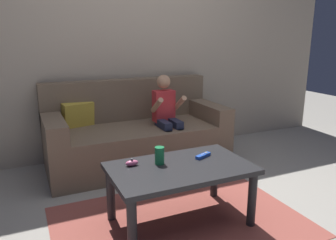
% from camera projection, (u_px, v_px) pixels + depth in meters
% --- Properties ---
extents(ground_plane, '(10.14, 10.14, 0.00)m').
position_uv_depth(ground_plane, '(218.00, 221.00, 2.38)').
color(ground_plane, '#9E998E').
extents(wall_back, '(5.07, 0.05, 2.50)m').
position_uv_depth(wall_back, '(136.00, 39.00, 3.56)').
color(wall_back, '#B2A38E').
rests_on(wall_back, ground).
extents(couch, '(1.78, 0.80, 0.84)m').
position_uv_depth(couch, '(135.00, 136.00, 3.38)').
color(couch, '#75604C').
rests_on(couch, ground).
extents(person_seated_on_couch, '(0.29, 0.36, 0.91)m').
position_uv_depth(person_seated_on_couch, '(167.00, 115.00, 3.28)').
color(person_seated_on_couch, '#282D47').
rests_on(person_seated_on_couch, ground).
extents(coffee_table, '(0.97, 0.58, 0.43)m').
position_uv_depth(coffee_table, '(180.00, 175.00, 2.27)').
color(coffee_table, '#232326').
rests_on(coffee_table, ground).
extents(area_rug, '(1.73, 1.19, 0.01)m').
position_uv_depth(area_rug, '(180.00, 221.00, 2.36)').
color(area_rug, '#9E4C42').
rests_on(area_rug, ground).
extents(game_remote_blue_near_edge, '(0.14, 0.09, 0.03)m').
position_uv_depth(game_remote_blue_near_edge, '(203.00, 156.00, 2.41)').
color(game_remote_blue_near_edge, blue).
rests_on(game_remote_blue_near_edge, coffee_table).
extents(nunchuk_pink, '(0.09, 0.05, 0.05)m').
position_uv_depth(nunchuk_pink, '(132.00, 163.00, 2.25)').
color(nunchuk_pink, pink).
rests_on(nunchuk_pink, coffee_table).
extents(soda_can, '(0.07, 0.07, 0.12)m').
position_uv_depth(soda_can, '(160.00, 156.00, 2.27)').
color(soda_can, '#1E7F47').
rests_on(soda_can, coffee_table).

